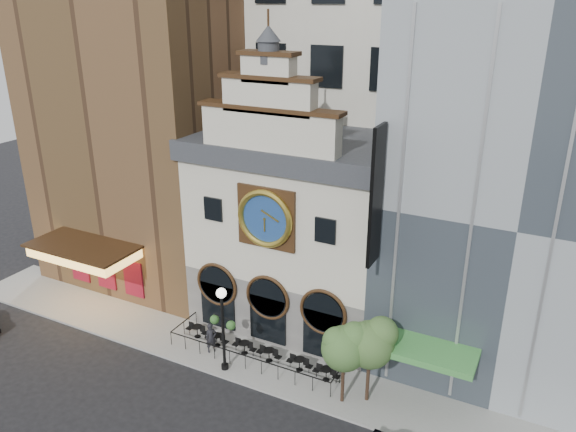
{
  "coord_description": "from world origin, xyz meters",
  "views": [
    {
      "loc": [
        14.39,
        -21.57,
        20.13
      ],
      "look_at": [
        0.3,
        6.0,
        7.98
      ],
      "focal_mm": 35.0,
      "sensor_mm": 36.0,
      "label": 1
    }
  ],
  "objects_px": {
    "tree_left": "(371,341)",
    "bistro_0": "(197,330)",
    "bistro_1": "(217,339)",
    "bistro_5": "(326,373)",
    "lamppost": "(223,320)",
    "bistro_2": "(244,347)",
    "bistro_4": "(299,363)",
    "bistro_3": "(269,354)",
    "pedestrian": "(211,338)",
    "tree_right": "(345,345)"
  },
  "relations": [
    {
      "from": "lamppost",
      "to": "bistro_1",
      "type": "bearing_deg",
      "value": 139.14
    },
    {
      "from": "tree_right",
      "to": "bistro_4",
      "type": "bearing_deg",
      "value": 158.0
    },
    {
      "from": "pedestrian",
      "to": "bistro_4",
      "type": "bearing_deg",
      "value": -44.32
    },
    {
      "from": "bistro_4",
      "to": "tree_left",
      "type": "relative_size",
      "value": 0.32
    },
    {
      "from": "lamppost",
      "to": "tree_left",
      "type": "bearing_deg",
      "value": 12.97
    },
    {
      "from": "bistro_1",
      "to": "tree_left",
      "type": "bearing_deg",
      "value": -2.75
    },
    {
      "from": "bistro_2",
      "to": "tree_left",
      "type": "bearing_deg",
      "value": -4.0
    },
    {
      "from": "bistro_3",
      "to": "tree_left",
      "type": "bearing_deg",
      "value": -5.28
    },
    {
      "from": "bistro_0",
      "to": "bistro_2",
      "type": "height_order",
      "value": "same"
    },
    {
      "from": "bistro_3",
      "to": "bistro_4",
      "type": "height_order",
      "value": "same"
    },
    {
      "from": "bistro_5",
      "to": "tree_left",
      "type": "distance_m",
      "value": 4.14
    },
    {
      "from": "bistro_0",
      "to": "bistro_5",
      "type": "bearing_deg",
      "value": -1.66
    },
    {
      "from": "bistro_4",
      "to": "lamppost",
      "type": "relative_size",
      "value": 0.3
    },
    {
      "from": "bistro_1",
      "to": "tree_left",
      "type": "height_order",
      "value": "tree_left"
    },
    {
      "from": "bistro_2",
      "to": "pedestrian",
      "type": "xyz_separation_m",
      "value": [
        -1.87,
        -0.71,
        0.47
      ]
    },
    {
      "from": "lamppost",
      "to": "tree_right",
      "type": "xyz_separation_m",
      "value": [
        7.08,
        0.53,
        0.23
      ]
    },
    {
      "from": "bistro_1",
      "to": "bistro_4",
      "type": "height_order",
      "value": "same"
    },
    {
      "from": "bistro_1",
      "to": "tree_right",
      "type": "relative_size",
      "value": 0.33
    },
    {
      "from": "bistro_2",
      "to": "bistro_1",
      "type": "bearing_deg",
      "value": -177.5
    },
    {
      "from": "bistro_1",
      "to": "bistro_5",
      "type": "relative_size",
      "value": 1.0
    },
    {
      "from": "bistro_5",
      "to": "bistro_4",
      "type": "bearing_deg",
      "value": 175.47
    },
    {
      "from": "bistro_0",
      "to": "pedestrian",
      "type": "height_order",
      "value": "pedestrian"
    },
    {
      "from": "bistro_3",
      "to": "pedestrian",
      "type": "bearing_deg",
      "value": -168.27
    },
    {
      "from": "pedestrian",
      "to": "lamppost",
      "type": "height_order",
      "value": "lamppost"
    },
    {
      "from": "bistro_1",
      "to": "bistro_4",
      "type": "relative_size",
      "value": 1.0
    },
    {
      "from": "bistro_4",
      "to": "tree_right",
      "type": "distance_m",
      "value": 4.57
    },
    {
      "from": "bistro_0",
      "to": "bistro_1",
      "type": "height_order",
      "value": "same"
    },
    {
      "from": "pedestrian",
      "to": "bistro_1",
      "type": "bearing_deg",
      "value": 41.46
    },
    {
      "from": "bistro_2",
      "to": "tree_right",
      "type": "xyz_separation_m",
      "value": [
        6.84,
        -1.25,
        3.0
      ]
    },
    {
      "from": "tree_left",
      "to": "bistro_2",
      "type": "bearing_deg",
      "value": 176.0
    },
    {
      "from": "bistro_2",
      "to": "bistro_3",
      "type": "bearing_deg",
      "value": 0.85
    },
    {
      "from": "bistro_2",
      "to": "tree_right",
      "type": "height_order",
      "value": "tree_right"
    },
    {
      "from": "bistro_4",
      "to": "tree_left",
      "type": "bearing_deg",
      "value": -7.93
    },
    {
      "from": "bistro_2",
      "to": "tree_left",
      "type": "xyz_separation_m",
      "value": [
        7.98,
        -0.56,
        3.18
      ]
    },
    {
      "from": "bistro_2",
      "to": "bistro_4",
      "type": "distance_m",
      "value": 3.65
    },
    {
      "from": "bistro_3",
      "to": "tree_right",
      "type": "bearing_deg",
      "value": -13.8
    },
    {
      "from": "bistro_1",
      "to": "bistro_2",
      "type": "relative_size",
      "value": 1.0
    },
    {
      "from": "tree_left",
      "to": "bistro_0",
      "type": "bearing_deg",
      "value": 176.4
    },
    {
      "from": "tree_right",
      "to": "bistro_2",
      "type": "bearing_deg",
      "value": 169.68
    },
    {
      "from": "pedestrian",
      "to": "bistro_3",
      "type": "bearing_deg",
      "value": -40.4
    },
    {
      "from": "bistro_0",
      "to": "pedestrian",
      "type": "xyz_separation_m",
      "value": [
        1.68,
        -0.88,
        0.47
      ]
    },
    {
      "from": "bistro_4",
      "to": "tree_right",
      "type": "height_order",
      "value": "tree_right"
    },
    {
      "from": "bistro_3",
      "to": "bistro_4",
      "type": "relative_size",
      "value": 1.0
    },
    {
      "from": "bistro_2",
      "to": "bistro_3",
      "type": "distance_m",
      "value": 1.67
    },
    {
      "from": "bistro_1",
      "to": "bistro_3",
      "type": "height_order",
      "value": "same"
    },
    {
      "from": "bistro_4",
      "to": "tree_left",
      "type": "distance_m",
      "value": 5.41
    },
    {
      "from": "bistro_3",
      "to": "tree_left",
      "type": "distance_m",
      "value": 7.09
    },
    {
      "from": "bistro_1",
      "to": "tree_left",
      "type": "relative_size",
      "value": 0.32
    },
    {
      "from": "bistro_3",
      "to": "lamppost",
      "type": "height_order",
      "value": "lamppost"
    },
    {
      "from": "tree_left",
      "to": "bistro_4",
      "type": "bearing_deg",
      "value": 172.07
    }
  ]
}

